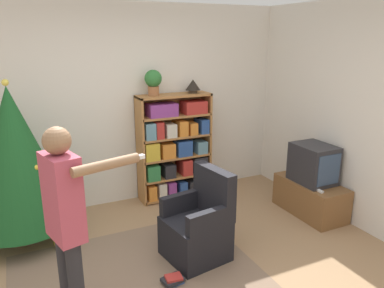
% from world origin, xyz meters
% --- Properties ---
extents(wall_back, '(8.00, 0.10, 2.60)m').
position_xyz_m(wall_back, '(0.00, 2.17, 1.30)').
color(wall_back, silver).
rests_on(wall_back, ground_plane).
extents(bookshelf, '(1.00, 0.31, 1.45)m').
position_xyz_m(bookshelf, '(0.79, 1.94, 0.70)').
color(bookshelf, '#A8703D').
rests_on(bookshelf, ground_plane).
extents(tv_stand, '(0.46, 0.92, 0.43)m').
position_xyz_m(tv_stand, '(2.14, 0.72, 0.21)').
color(tv_stand, brown).
rests_on(tv_stand, ground_plane).
extents(television, '(0.41, 0.52, 0.48)m').
position_xyz_m(television, '(2.14, 0.72, 0.67)').
color(television, '#28282D').
rests_on(television, tv_stand).
extents(game_remote, '(0.04, 0.12, 0.02)m').
position_xyz_m(game_remote, '(2.00, 0.45, 0.44)').
color(game_remote, white).
rests_on(game_remote, tv_stand).
extents(christmas_tree, '(1.11, 1.11, 1.77)m').
position_xyz_m(christmas_tree, '(-1.17, 1.58, 0.96)').
color(christmas_tree, '#4C3323').
rests_on(christmas_tree, ground_plane).
extents(armchair, '(0.65, 0.64, 0.92)m').
position_xyz_m(armchair, '(0.42, 0.46, 0.32)').
color(armchair, black).
rests_on(armchair, ground_plane).
extents(standing_person, '(0.70, 0.46, 1.62)m').
position_xyz_m(standing_person, '(-0.87, -0.08, 0.96)').
color(standing_person, '#232328').
rests_on(standing_person, ground_plane).
extents(potted_plant, '(0.22, 0.22, 0.33)m').
position_xyz_m(potted_plant, '(0.51, 1.95, 1.64)').
color(potted_plant, '#935B38').
rests_on(potted_plant, bookshelf).
extents(table_lamp, '(0.20, 0.20, 0.18)m').
position_xyz_m(table_lamp, '(1.07, 1.95, 1.55)').
color(table_lamp, '#473828').
rests_on(table_lamp, bookshelf).
extents(book_pile_near_tree, '(0.23, 0.17, 0.05)m').
position_xyz_m(book_pile_near_tree, '(-0.80, 1.24, 0.03)').
color(book_pile_near_tree, beige).
rests_on(book_pile_near_tree, ground_plane).
extents(book_pile_by_chair, '(0.22, 0.18, 0.08)m').
position_xyz_m(book_pile_by_chair, '(0.01, 0.14, 0.04)').
color(book_pile_by_chair, '#284C93').
rests_on(book_pile_by_chair, ground_plane).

